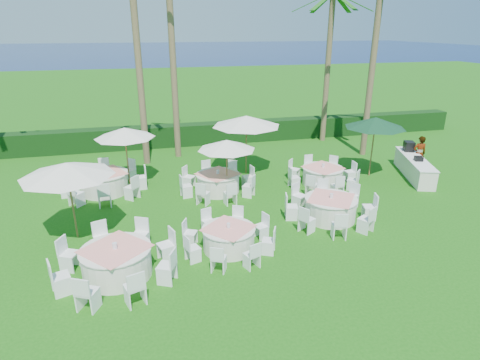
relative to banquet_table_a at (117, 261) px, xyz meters
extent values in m
plane|color=#16550E|center=(3.68, 0.82, -0.45)|extent=(120.00, 120.00, 0.00)
cube|color=black|center=(3.68, 12.82, 0.15)|extent=(34.00, 1.00, 1.20)
plane|color=#061742|center=(3.68, 102.82, -0.45)|extent=(260.00, 260.00, 0.00)
cylinder|color=silver|center=(0.00, 0.00, -0.04)|extent=(1.87, 1.87, 0.81)
cylinder|color=silver|center=(0.00, 0.00, 0.37)|extent=(1.95, 1.95, 0.03)
cube|color=#FF9386|center=(0.00, 0.00, 0.40)|extent=(2.13, 2.13, 0.01)
cylinder|color=silver|center=(0.00, 0.00, 0.48)|extent=(0.13, 0.13, 0.17)
cube|color=white|center=(1.38, 0.48, 0.04)|extent=(0.58, 0.58, 0.97)
cube|color=white|center=(0.64, 1.31, 0.04)|extent=(0.61, 0.61, 0.97)
cube|color=white|center=(-0.48, 1.38, 0.04)|extent=(0.58, 0.58, 0.97)
cube|color=white|center=(-1.31, 0.64, 0.04)|extent=(0.61, 0.61, 0.97)
cube|color=white|center=(-1.38, -0.48, 0.04)|extent=(0.58, 0.58, 0.97)
cube|color=white|center=(-0.64, -1.31, 0.04)|extent=(0.61, 0.61, 0.97)
cube|color=white|center=(0.48, -1.38, 0.04)|extent=(0.58, 0.58, 0.97)
cube|color=white|center=(1.31, -0.64, 0.04)|extent=(0.61, 0.61, 0.97)
cylinder|color=silver|center=(3.30, 0.66, -0.10)|extent=(1.59, 1.59, 0.69)
cylinder|color=silver|center=(3.30, 0.66, 0.25)|extent=(1.66, 1.66, 0.03)
cube|color=#FF9386|center=(3.30, 0.66, 0.28)|extent=(1.82, 1.82, 0.01)
cylinder|color=silver|center=(3.30, 0.66, 0.36)|extent=(0.11, 0.11, 0.15)
cube|color=white|center=(4.48, 1.08, -0.03)|extent=(0.50, 0.50, 0.83)
cube|color=white|center=(3.84, 1.79, -0.03)|extent=(0.52, 0.52, 0.83)
cube|color=white|center=(2.88, 1.83, -0.03)|extent=(0.50, 0.50, 0.83)
cube|color=white|center=(2.18, 1.19, -0.03)|extent=(0.52, 0.52, 0.83)
cube|color=white|center=(2.13, 0.24, -0.03)|extent=(0.50, 0.50, 0.83)
cube|color=white|center=(2.77, -0.47, -0.03)|extent=(0.52, 0.52, 0.83)
cube|color=white|center=(3.73, -0.51, -0.03)|extent=(0.50, 0.50, 0.83)
cube|color=white|center=(4.43, 0.13, -0.03)|extent=(0.52, 0.52, 0.83)
cylinder|color=silver|center=(7.30, 1.84, -0.06)|extent=(1.79, 1.79, 0.78)
cylinder|color=silver|center=(7.30, 1.84, 0.34)|extent=(1.86, 1.86, 0.03)
cube|color=#FF9386|center=(7.30, 1.84, 0.36)|extent=(2.02, 2.02, 0.01)
cylinder|color=silver|center=(7.30, 1.84, 0.45)|extent=(0.12, 0.12, 0.17)
cube|color=white|center=(8.50, 2.56, 0.02)|extent=(0.60, 0.60, 0.93)
cube|color=white|center=(7.64, 3.19, 0.02)|extent=(0.53, 0.53, 0.93)
cube|color=white|center=(6.58, 3.04, 0.02)|extent=(0.60, 0.60, 0.93)
cube|color=white|center=(5.94, 2.18, 0.02)|extent=(0.53, 0.53, 0.93)
cube|color=white|center=(6.10, 1.12, 0.02)|extent=(0.60, 0.60, 0.93)
cube|color=white|center=(6.95, 0.48, 0.02)|extent=(0.53, 0.53, 0.93)
cube|color=white|center=(8.01, 0.64, 0.02)|extent=(0.60, 0.60, 0.93)
cube|color=white|center=(8.65, 1.50, 0.02)|extent=(0.53, 0.53, 0.93)
cylinder|color=silver|center=(-0.75, 6.36, -0.04)|extent=(1.89, 1.89, 0.82)
cylinder|color=silver|center=(-0.75, 6.36, 0.38)|extent=(1.97, 1.97, 0.03)
cube|color=#FF9386|center=(-0.75, 6.36, 0.41)|extent=(2.05, 2.05, 0.01)
cylinder|color=silver|center=(-0.75, 6.36, 0.49)|extent=(0.13, 0.13, 0.18)
cube|color=white|center=(0.73, 6.46, 0.04)|extent=(0.49, 0.49, 0.99)
cube|color=white|center=(0.23, 7.47, 0.04)|extent=(0.65, 0.65, 0.99)
cube|color=white|center=(-0.84, 7.84, 0.04)|extent=(0.49, 0.49, 0.99)
cube|color=white|center=(-1.86, 7.34, 0.04)|extent=(0.65, 0.65, 0.99)
cube|color=white|center=(-2.22, 6.27, 0.04)|extent=(0.49, 0.49, 0.99)
cube|color=white|center=(-1.72, 5.25, 0.04)|extent=(0.65, 0.65, 0.99)
cube|color=white|center=(-0.65, 4.89, 0.04)|extent=(0.49, 0.49, 0.99)
cube|color=white|center=(0.36, 5.39, 0.04)|extent=(0.65, 0.65, 0.99)
cylinder|color=silver|center=(3.86, 5.30, -0.07)|extent=(1.76, 1.76, 0.76)
cylinder|color=silver|center=(3.86, 5.30, 0.32)|extent=(1.83, 1.83, 0.03)
cube|color=#FF9386|center=(3.86, 5.30, 0.35)|extent=(1.95, 1.95, 0.01)
cylinder|color=silver|center=(3.86, 5.30, 0.43)|extent=(0.12, 0.12, 0.16)
cube|color=white|center=(5.21, 5.52, 0.01)|extent=(0.49, 0.49, 0.91)
cube|color=white|center=(4.66, 6.42, 0.01)|extent=(0.60, 0.60, 0.91)
cube|color=white|center=(3.64, 6.66, 0.01)|extent=(0.49, 0.49, 0.91)
cube|color=white|center=(2.74, 6.11, 0.01)|extent=(0.60, 0.60, 0.91)
cube|color=white|center=(2.50, 5.08, 0.01)|extent=(0.49, 0.49, 0.91)
cube|color=white|center=(3.05, 4.19, 0.01)|extent=(0.60, 0.60, 0.91)
cube|color=white|center=(4.08, 3.95, 0.01)|extent=(0.49, 0.49, 0.91)
cube|color=white|center=(4.97, 4.50, 0.01)|extent=(0.60, 0.60, 0.91)
cylinder|color=silver|center=(8.47, 5.05, -0.08)|extent=(1.71, 1.71, 0.74)
cylinder|color=silver|center=(8.47, 5.05, 0.30)|extent=(1.78, 1.78, 0.03)
cube|color=#FF9386|center=(8.47, 5.05, 0.33)|extent=(1.82, 1.82, 0.01)
cylinder|color=silver|center=(8.47, 5.05, 0.41)|extent=(0.12, 0.12, 0.16)
cube|color=white|center=(9.80, 5.09, 0.00)|extent=(0.43, 0.43, 0.89)
cube|color=white|center=(9.38, 6.02, 0.00)|extent=(0.59, 0.59, 0.89)
cube|color=white|center=(8.43, 6.39, 0.00)|extent=(0.43, 0.43, 0.89)
cube|color=white|center=(7.50, 5.97, 0.00)|extent=(0.59, 0.59, 0.89)
cube|color=white|center=(7.13, 5.02, 0.00)|extent=(0.43, 0.43, 0.89)
cube|color=white|center=(7.55, 4.08, 0.00)|extent=(0.59, 0.59, 0.89)
cube|color=white|center=(8.50, 3.72, 0.00)|extent=(0.43, 0.43, 0.89)
cube|color=white|center=(9.44, 4.14, 0.00)|extent=(0.59, 0.59, 0.89)
cylinder|color=brown|center=(-1.39, 2.57, 0.80)|extent=(0.06, 0.06, 2.49)
cone|color=silver|center=(-1.39, 2.57, 1.92)|extent=(2.89, 2.89, 0.45)
sphere|color=brown|center=(-1.39, 2.57, 2.07)|extent=(0.10, 0.10, 0.10)
cylinder|color=brown|center=(4.17, 4.96, 0.67)|extent=(0.05, 0.05, 2.23)
cone|color=silver|center=(4.17, 4.96, 1.67)|extent=(2.33, 2.33, 0.40)
sphere|color=brown|center=(4.17, 4.96, 1.81)|extent=(0.09, 0.09, 0.09)
cylinder|color=brown|center=(0.23, 7.16, 0.76)|extent=(0.06, 0.06, 2.43)
cone|color=silver|center=(0.23, 7.16, 1.86)|extent=(2.55, 2.55, 0.44)
sphere|color=brown|center=(0.23, 7.16, 2.01)|extent=(0.10, 0.10, 0.10)
cylinder|color=brown|center=(5.57, 7.24, 0.87)|extent=(0.06, 0.06, 2.64)
cone|color=silver|center=(5.57, 7.24, 2.06)|extent=(3.13, 3.13, 0.48)
sphere|color=brown|center=(5.57, 7.24, 2.23)|extent=(0.11, 0.11, 0.11)
cylinder|color=brown|center=(11.08, 5.57, 0.87)|extent=(0.06, 0.06, 2.64)
cone|color=#0F381F|center=(11.08, 5.57, 2.06)|extent=(2.70, 2.70, 0.47)
sphere|color=brown|center=(11.08, 5.57, 2.22)|extent=(0.11, 0.11, 0.11)
cube|color=silver|center=(13.00, 4.98, -0.03)|extent=(1.93, 3.80, 0.84)
cube|color=white|center=(13.00, 4.98, 0.42)|extent=(1.99, 3.85, 0.04)
cube|color=black|center=(13.36, 6.04, 0.67)|extent=(0.57, 0.63, 0.47)
cube|color=black|center=(12.87, 4.62, 0.53)|extent=(0.42, 0.42, 0.19)
imported|color=gray|center=(13.64, 5.59, 0.41)|extent=(0.69, 0.51, 1.72)
cylinder|color=brown|center=(1.06, 9.91, 4.17)|extent=(0.32, 0.32, 9.23)
cylinder|color=brown|center=(2.72, 10.68, 5.49)|extent=(0.32, 0.32, 11.87)
cylinder|color=brown|center=(11.60, 11.85, 3.67)|extent=(0.32, 0.32, 8.23)
cube|color=#1B5816|center=(12.61, 11.42, 7.30)|extent=(2.14, 1.13, 1.00)
cube|color=#1B5816|center=(12.48, 12.51, 7.30)|extent=(1.93, 1.54, 1.00)
cube|color=#1B5816|center=(11.47, 12.94, 7.30)|extent=(0.54, 2.22, 1.00)
cube|color=#1B5816|center=(10.59, 12.28, 7.30)|extent=(2.14, 1.13, 1.00)
cube|color=#1B5816|center=(10.72, 11.20, 7.30)|extent=(1.93, 1.54, 1.00)
cube|color=#1B5816|center=(11.73, 10.76, 7.30)|extent=(0.54, 2.22, 1.00)
cylinder|color=brown|center=(12.49, 8.65, 3.98)|extent=(0.32, 0.32, 8.85)
camera|label=1|loc=(1.04, -10.05, 6.05)|focal=30.00mm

